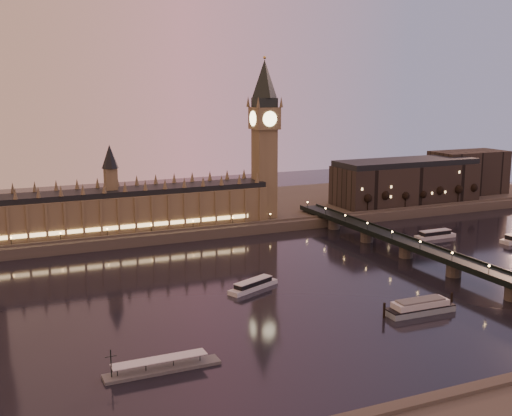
{
  "coord_description": "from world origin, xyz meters",
  "views": [
    {
      "loc": [
        -120.2,
        -255.93,
        93.86
      ],
      "look_at": [
        9.64,
        35.0,
        31.14
      ],
      "focal_mm": 45.0,
      "sensor_mm": 36.0,
      "label": 1
    }
  ],
  "objects_px": {
    "moored_barge": "(420,307)",
    "cruise_boat_b": "(435,235)",
    "pontoon_pier": "(162,368)",
    "cruise_boat_a": "(253,285)"
  },
  "relations": [
    {
      "from": "pontoon_pier",
      "to": "cruise_boat_a",
      "type": "bearing_deg",
      "value": 46.7
    },
    {
      "from": "moored_barge",
      "to": "pontoon_pier",
      "type": "distance_m",
      "value": 112.75
    },
    {
      "from": "moored_barge",
      "to": "pontoon_pier",
      "type": "xyz_separation_m",
      "value": [
        -112.37,
        -9.07,
        -1.57
      ]
    },
    {
      "from": "cruise_boat_a",
      "to": "cruise_boat_b",
      "type": "xyz_separation_m",
      "value": [
        141.35,
        44.57,
        0.21
      ]
    },
    {
      "from": "cruise_boat_a",
      "to": "moored_barge",
      "type": "xyz_separation_m",
      "value": [
        50.34,
        -56.75,
        0.71
      ]
    },
    {
      "from": "moored_barge",
      "to": "cruise_boat_b",
      "type": "bearing_deg",
      "value": 49.35
    },
    {
      "from": "cruise_boat_b",
      "to": "moored_barge",
      "type": "relative_size",
      "value": 0.78
    },
    {
      "from": "cruise_boat_b",
      "to": "pontoon_pier",
      "type": "distance_m",
      "value": 231.41
    },
    {
      "from": "cruise_boat_a",
      "to": "pontoon_pier",
      "type": "distance_m",
      "value": 90.45
    },
    {
      "from": "cruise_boat_b",
      "to": "cruise_boat_a",
      "type": "bearing_deg",
      "value": -162.97
    }
  ]
}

